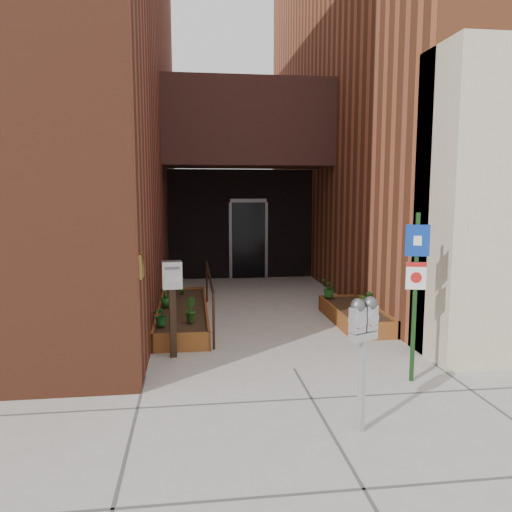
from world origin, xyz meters
name	(u,v)px	position (x,y,z in m)	size (l,w,h in m)	color
ground	(294,369)	(0.00, 0.00, 0.00)	(80.00, 80.00, 0.00)	#9E9991
architecture	(235,91)	(-0.18, 6.89, 4.98)	(20.00, 14.60, 10.00)	brown
planter_left	(183,315)	(-1.55, 2.70, 0.13)	(0.90, 3.60, 0.30)	brown
planter_right	(355,316)	(1.60, 2.20, 0.13)	(0.80, 2.20, 0.30)	brown
handrail	(209,282)	(-1.05, 2.65, 0.75)	(0.04, 3.34, 0.90)	black
parking_meter	(363,329)	(0.30, -1.84, 1.07)	(0.32, 0.22, 1.39)	#B4B4B7
sign_post	(416,279)	(1.40, -0.62, 1.33)	(0.29, 0.11, 2.16)	#143513
payment_dropbox	(172,288)	(-1.66, 0.72, 1.02)	(0.31, 0.25, 1.42)	black
shrub_left_a	(162,315)	(-1.85, 1.39, 0.47)	(0.30, 0.30, 0.33)	#18541D
shrub_left_b	(190,309)	(-1.41, 1.60, 0.49)	(0.21, 0.21, 0.39)	#1F4F16
shrub_left_c	(166,296)	(-1.85, 2.72, 0.50)	(0.22, 0.22, 0.40)	#1D5618
shrub_left_d	(182,286)	(-1.58, 3.85, 0.46)	(0.17, 0.17, 0.32)	#1C5B1A
shrub_right_a	(363,304)	(1.57, 1.68, 0.47)	(0.19, 0.19, 0.34)	#175118
shrub_right_b	(369,299)	(1.84, 2.14, 0.45)	(0.16, 0.16, 0.31)	#164E1A
shrub_right_c	(329,288)	(1.35, 3.10, 0.48)	(0.33, 0.33, 0.36)	#1D5D1A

